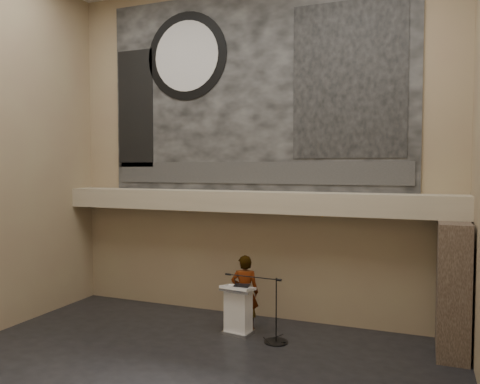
% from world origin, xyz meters
% --- Properties ---
extents(floor, '(10.00, 10.00, 0.00)m').
position_xyz_m(floor, '(0.00, 0.00, 0.00)').
color(floor, black).
rests_on(floor, ground).
extents(wall_back, '(10.00, 0.02, 8.50)m').
position_xyz_m(wall_back, '(0.00, 4.00, 4.25)').
color(wall_back, '#8C7159').
rests_on(wall_back, floor).
extents(soffit, '(10.00, 0.80, 0.50)m').
position_xyz_m(soffit, '(0.00, 3.60, 2.95)').
color(soffit, tan).
rests_on(soffit, wall_back).
extents(sprinkler_left, '(0.04, 0.04, 0.06)m').
position_xyz_m(sprinkler_left, '(-1.60, 3.55, 2.67)').
color(sprinkler_left, '#B2893D').
rests_on(sprinkler_left, soffit).
extents(sprinkler_right, '(0.04, 0.04, 0.06)m').
position_xyz_m(sprinkler_right, '(1.90, 3.55, 2.67)').
color(sprinkler_right, '#B2893D').
rests_on(sprinkler_right, soffit).
extents(banner, '(8.00, 0.05, 5.00)m').
position_xyz_m(banner, '(0.00, 3.97, 5.70)').
color(banner, black).
rests_on(banner, wall_back).
extents(banner_text_strip, '(7.76, 0.02, 0.55)m').
position_xyz_m(banner_text_strip, '(0.00, 3.93, 3.65)').
color(banner_text_strip, '#2C2C2C').
rests_on(banner_text_strip, banner).
extents(banner_clock_rim, '(2.30, 0.02, 2.30)m').
position_xyz_m(banner_clock_rim, '(-1.80, 3.93, 6.70)').
color(banner_clock_rim, black).
rests_on(banner_clock_rim, banner).
extents(banner_clock_face, '(1.84, 0.02, 1.84)m').
position_xyz_m(banner_clock_face, '(-1.80, 3.91, 6.70)').
color(banner_clock_face, silver).
rests_on(banner_clock_face, banner).
extents(banner_building_print, '(2.60, 0.02, 3.60)m').
position_xyz_m(banner_building_print, '(2.40, 3.93, 5.80)').
color(banner_building_print, black).
rests_on(banner_building_print, banner).
extents(banner_brick_print, '(1.10, 0.02, 3.20)m').
position_xyz_m(banner_brick_print, '(-3.40, 3.93, 5.40)').
color(banner_brick_print, black).
rests_on(banner_brick_print, banner).
extents(stone_pier, '(0.60, 1.40, 2.70)m').
position_xyz_m(stone_pier, '(4.65, 3.15, 1.35)').
color(stone_pier, '#3D2F25').
rests_on(stone_pier, floor).
extents(lectern, '(0.76, 0.59, 1.13)m').
position_xyz_m(lectern, '(0.20, 2.58, 0.55)').
color(lectern, silver).
rests_on(lectern, floor).
extents(binder, '(0.37, 0.32, 0.04)m').
position_xyz_m(binder, '(0.28, 2.59, 1.12)').
color(binder, black).
rests_on(binder, lectern).
extents(papers, '(0.26, 0.32, 0.00)m').
position_xyz_m(papers, '(0.06, 2.56, 1.10)').
color(papers, white).
rests_on(papers, lectern).
extents(speaker_person, '(0.72, 0.57, 1.76)m').
position_xyz_m(speaker_person, '(0.24, 2.90, 0.88)').
color(speaker_person, white).
rests_on(speaker_person, floor).
extents(mic_stand, '(1.48, 0.52, 1.41)m').
position_xyz_m(mic_stand, '(1.11, 2.42, 0.21)').
color(mic_stand, black).
rests_on(mic_stand, floor).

